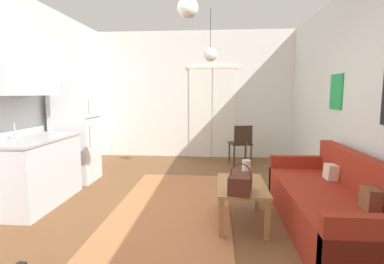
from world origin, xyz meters
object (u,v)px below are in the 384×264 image
object	(u,v)px
handbag	(240,183)
pendant_lamp_near	(188,8)
couch	(334,206)
refrigerator	(76,134)
pendant_lamp_far	(210,54)
bamboo_vase	(246,171)
accent_chair	(241,142)
coffee_table	(241,189)

from	to	relation	value
handbag	pendant_lamp_near	xyz separation A→B (m)	(-0.56, 0.25, 1.81)
couch	refrigerator	xyz separation A→B (m)	(-3.60, 1.58, 0.53)
pendant_lamp_near	pendant_lamp_far	world-z (taller)	same
bamboo_vase	accent_chair	bearing A→B (deg)	86.58
bamboo_vase	accent_chair	distance (m)	2.77
accent_chair	pendant_lamp_near	xyz separation A→B (m)	(-0.83, -2.91, 1.89)
handbag	refrigerator	bearing A→B (deg)	145.98
pendant_lamp_near	pendant_lamp_far	size ratio (longest dim) A/B	0.71
bamboo_vase	handbag	world-z (taller)	bamboo_vase
refrigerator	pendant_lamp_far	bearing A→B (deg)	10.33
bamboo_vase	handbag	bearing A→B (deg)	-104.17
refrigerator	pendant_lamp_near	xyz separation A→B (m)	(2.03, -1.50, 1.56)
accent_chair	refrigerator	bearing A→B (deg)	12.02
handbag	accent_chair	world-z (taller)	accent_chair
handbag	refrigerator	distance (m)	3.14
refrigerator	pendant_lamp_far	xyz separation A→B (m)	(2.23, 0.41, 1.32)
couch	pendant_lamp_near	distance (m)	2.62
coffee_table	pendant_lamp_far	xyz separation A→B (m)	(-0.40, 1.86, 1.73)
bamboo_vase	handbag	xyz separation A→B (m)	(-0.10, -0.40, -0.03)
handbag	pendant_lamp_far	xyz separation A→B (m)	(-0.36, 2.15, 1.57)
handbag	pendant_lamp_near	size ratio (longest dim) A/B	0.57
handbag	pendant_lamp_near	world-z (taller)	pendant_lamp_near
couch	pendant_lamp_far	bearing A→B (deg)	124.71
refrigerator	pendant_lamp_near	size ratio (longest dim) A/B	2.60
couch	coffee_table	world-z (taller)	couch
refrigerator	accent_chair	world-z (taller)	refrigerator
coffee_table	pendant_lamp_near	distance (m)	2.06
bamboo_vase	pendant_lamp_far	xyz separation A→B (m)	(-0.46, 1.76, 1.54)
couch	refrigerator	distance (m)	3.97
refrigerator	pendant_lamp_far	distance (m)	2.62
couch	accent_chair	distance (m)	3.09
pendant_lamp_near	coffee_table	bearing A→B (deg)	4.39
couch	refrigerator	size ratio (longest dim) A/B	1.36
coffee_table	pendant_lamp_far	size ratio (longest dim) A/B	1.04
coffee_table	accent_chair	size ratio (longest dim) A/B	1.09
refrigerator	pendant_lamp_far	world-z (taller)	pendant_lamp_far
accent_chair	pendant_lamp_near	size ratio (longest dim) A/B	1.33
coffee_table	bamboo_vase	xyz separation A→B (m)	(0.06, 0.10, 0.19)
handbag	refrigerator	size ratio (longest dim) A/B	0.22
pendant_lamp_near	bamboo_vase	bearing A→B (deg)	12.55
bamboo_vase	pendant_lamp_near	world-z (taller)	pendant_lamp_near
pendant_lamp_far	coffee_table	bearing A→B (deg)	-77.74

